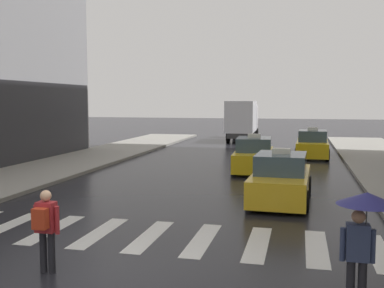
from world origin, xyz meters
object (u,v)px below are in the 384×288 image
at_px(pedestrian_with_umbrella, 364,218).
at_px(taxi_lead, 281,180).
at_px(box_truck, 242,119).
at_px(pedestrian_with_backpack, 46,225).
at_px(taxi_third, 312,145).
at_px(taxi_second, 254,156).

bearing_deg(pedestrian_with_umbrella, taxi_lead, 101.44).
xyz_separation_m(box_truck, pedestrian_with_umbrella, (5.77, -30.93, -0.34)).
height_order(taxi_lead, pedestrian_with_umbrella, pedestrian_with_umbrella).
bearing_deg(pedestrian_with_backpack, taxi_third, 74.92).
relative_size(taxi_third, box_truck, 0.60).
xyz_separation_m(taxi_second, taxi_third, (2.87, 6.27, 0.00)).
relative_size(taxi_second, pedestrian_with_backpack, 2.80).
height_order(pedestrian_with_umbrella, pedestrian_with_backpack, pedestrian_with_umbrella).
height_order(taxi_second, taxi_third, same).
xyz_separation_m(box_truck, pedestrian_with_backpack, (-0.05, -30.67, -0.88)).
relative_size(taxi_lead, pedestrian_with_backpack, 2.79).
xyz_separation_m(taxi_lead, taxi_second, (-1.55, 6.51, 0.00)).
bearing_deg(taxi_third, taxi_lead, -95.91).
distance_m(taxi_lead, pedestrian_with_backpack, 8.79).
relative_size(taxi_second, box_truck, 0.61).
distance_m(taxi_lead, taxi_third, 12.85).
relative_size(taxi_lead, box_truck, 0.61).
distance_m(taxi_lead, box_truck, 23.36).
xyz_separation_m(taxi_third, pedestrian_with_backpack, (-5.52, -20.49, 0.25)).
height_order(box_truck, pedestrian_with_backpack, box_truck).
height_order(taxi_third, pedestrian_with_backpack, taxi_third).
bearing_deg(pedestrian_with_umbrella, taxi_second, 102.32).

